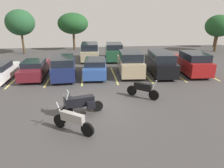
{
  "coord_description": "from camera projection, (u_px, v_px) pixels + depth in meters",
  "views": [
    {
      "loc": [
        -0.09,
        -10.66,
        5.13
      ],
      "look_at": [
        1.24,
        1.27,
        0.95
      ],
      "focal_mm": 33.01,
      "sensor_mm": 36.0,
      "label": 1
    }
  ],
  "objects": [
    {
      "name": "car_blue",
      "position": [
        95.0,
        67.0,
        17.56
      ],
      "size": [
        2.08,
        4.8,
        1.47
      ],
      "color": "#2D519E",
      "rests_on": "ground"
    },
    {
      "name": "car_far_champagne",
      "position": [
        90.0,
        52.0,
        23.04
      ],
      "size": [
        1.98,
        4.35,
        1.96
      ],
      "color": "#C1B289",
      "rests_on": "ground"
    },
    {
      "name": "motorcycle_third",
      "position": [
        72.0,
        121.0,
        9.21
      ],
      "size": [
        1.9,
        1.36,
        1.29
      ],
      "color": "black",
      "rests_on": "ground"
    },
    {
      "name": "motorcycle_second",
      "position": [
        143.0,
        89.0,
        12.94
      ],
      "size": [
        1.77,
        1.43,
        1.3
      ],
      "color": "black",
      "rests_on": "ground"
    },
    {
      "name": "tree_right",
      "position": [
        218.0,
        26.0,
        27.57
      ],
      "size": [
        3.43,
        3.43,
        4.87
      ],
      "color": "#4C3823",
      "rests_on": "ground"
    },
    {
      "name": "tree_center_right",
      "position": [
        217.0,
        27.0,
        31.3
      ],
      "size": [
        2.79,
        2.79,
        4.43
      ],
      "color": "#4C3823",
      "rests_on": "ground"
    },
    {
      "name": "tree_center",
      "position": [
        20.0,
        23.0,
        25.75
      ],
      "size": [
        3.55,
        3.55,
        5.52
      ],
      "color": "#4C3823",
      "rests_on": "ground"
    },
    {
      "name": "ground",
      "position": [
        93.0,
        109.0,
        11.72
      ],
      "size": [
        44.0,
        44.0,
        0.1
      ],
      "primitive_type": "cube",
      "color": "#423F3F"
    },
    {
      "name": "car_maroon",
      "position": [
        35.0,
        69.0,
        17.18
      ],
      "size": [
        1.86,
        4.83,
        1.42
      ],
      "color": "maroon",
      "rests_on": "ground"
    },
    {
      "name": "car_navy",
      "position": [
        64.0,
        67.0,
        16.81
      ],
      "size": [
        2.06,
        4.47,
        1.81
      ],
      "color": "navy",
      "rests_on": "ground"
    },
    {
      "name": "car_red",
      "position": [
        192.0,
        63.0,
        18.03
      ],
      "size": [
        2.13,
        4.73,
        1.92
      ],
      "color": "maroon",
      "rests_on": "ground"
    },
    {
      "name": "parking_stripes",
      "position": [
        83.0,
        76.0,
        17.53
      ],
      "size": [
        21.79,
        5.16,
        0.01
      ],
      "color": "#EAE066",
      "rests_on": "ground"
    },
    {
      "name": "tree_far_right",
      "position": [
        73.0,
        24.0,
        28.82
      ],
      "size": [
        4.23,
        4.23,
        5.13
      ],
      "color": "#4C3823",
      "rests_on": "ground"
    },
    {
      "name": "car_tan",
      "position": [
        130.0,
        63.0,
        17.66
      ],
      "size": [
        2.08,
        4.32,
        2.02
      ],
      "color": "tan",
      "rests_on": "ground"
    },
    {
      "name": "car_black",
      "position": [
        160.0,
        63.0,
        17.87
      ],
      "size": [
        2.08,
        5.0,
        1.95
      ],
      "color": "black",
      "rests_on": "ground"
    },
    {
      "name": "motorcycle_touring",
      "position": [
        81.0,
        103.0,
        10.77
      ],
      "size": [
        2.21,
        1.08,
        1.41
      ],
      "color": "black",
      "rests_on": "ground"
    },
    {
      "name": "car_far_green",
      "position": [
        114.0,
        52.0,
        23.22
      ],
      "size": [
        2.14,
        4.51,
        1.92
      ],
      "color": "#235638",
      "rests_on": "ground"
    }
  ]
}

